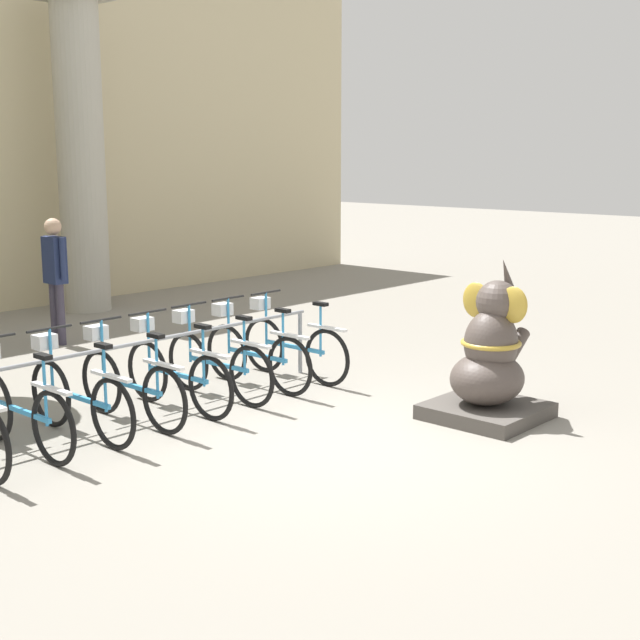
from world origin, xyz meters
TOP-DOWN VIEW (x-y plane):
  - ground_plane at (0.00, 0.00)m, footprint 60.00×60.00m
  - column_right at (2.42, 7.60)m, footprint 0.96×0.96m
  - bike_rack at (-0.64, 1.95)m, footprint 4.70×0.05m
  - bicycle_1 at (-2.10, 1.82)m, footprint 0.48×1.69m
  - bicycle_2 at (-1.51, 1.80)m, footprint 0.48×1.69m
  - bicycle_3 at (-0.93, 1.81)m, footprint 0.48×1.69m
  - bicycle_4 at (-0.34, 1.82)m, footprint 0.48×1.69m
  - bicycle_5 at (0.24, 1.86)m, footprint 0.48×1.69m
  - bicycle_6 at (0.83, 1.87)m, footprint 0.48×1.69m
  - bicycle_7 at (1.41, 1.84)m, footprint 0.48×1.69m
  - elephant_statue at (1.60, -0.72)m, footprint 1.05×1.05m
  - person_pedestrian at (0.60, 5.57)m, footprint 0.23×0.47m

SIDE VIEW (x-z plane):
  - ground_plane at x=0.00m, z-range 0.00..0.00m
  - bicycle_1 at x=-2.10m, z-range -0.10..0.90m
  - bicycle_2 at x=-1.51m, z-range -0.10..0.90m
  - bicycle_3 at x=-0.93m, z-range -0.10..0.90m
  - bicycle_4 at x=-0.34m, z-range -0.10..0.90m
  - bicycle_5 at x=0.24m, z-range -0.10..0.90m
  - bicycle_6 at x=0.83m, z-range -0.10..0.90m
  - bicycle_7 at x=1.41m, z-range -0.10..0.90m
  - elephant_statue at x=1.60m, z-range -0.26..1.36m
  - bike_rack at x=-0.64m, z-range 0.24..1.01m
  - person_pedestrian at x=0.60m, z-range 0.18..1.93m
  - column_right at x=2.42m, z-range 0.04..5.20m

